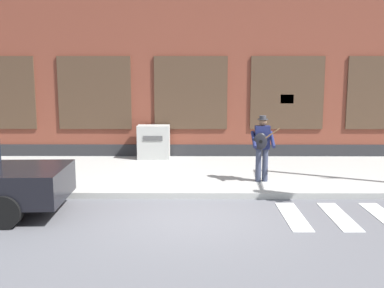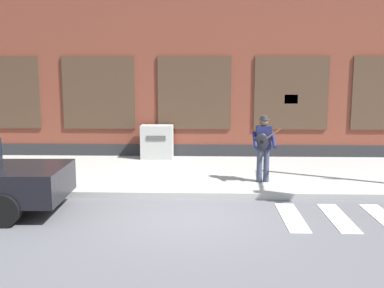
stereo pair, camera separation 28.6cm
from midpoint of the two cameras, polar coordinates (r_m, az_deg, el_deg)
ground_plane at (r=9.53m, az=0.17°, el=-9.21°), size 160.00×160.00×0.00m
sidewalk at (r=13.10m, az=0.64°, el=-3.79°), size 28.00×4.80×0.15m
building_backdrop at (r=17.16m, az=0.97°, el=9.16°), size 28.00×4.06×6.04m
busker at (r=11.79m, az=9.71°, el=-0.10°), size 0.71×0.52×1.74m
utility_box at (r=14.97m, az=-3.91°, el=0.27°), size 1.05×0.61×1.11m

